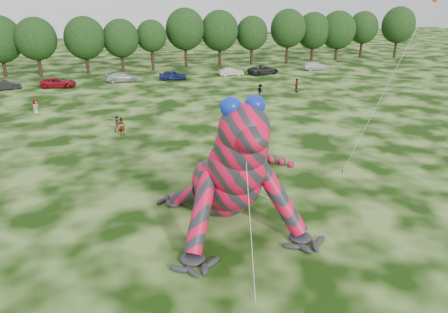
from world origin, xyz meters
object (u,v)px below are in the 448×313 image
inflatable_gecko (218,148)px  tree_8 (121,46)px  tree_7 (85,46)px  tree_15 (338,36)px  tree_17 (398,32)px  tree_14 (313,36)px  flying_kite (428,8)px  spectator_0 (122,127)px  car_6 (263,70)px  tree_10 (185,38)px  tree_11 (220,38)px  tree_5 (1,46)px  tree_13 (288,36)px  tree_16 (363,34)px  spectator_2 (260,90)px  car_7 (315,66)px  tree_9 (152,45)px  spectator_4 (36,107)px  car_2 (58,83)px  spectator_5 (224,132)px  tree_12 (252,40)px  spectator_1 (118,124)px  car_5 (231,72)px  car_1 (5,85)px  car_3 (122,77)px  spectator_3 (297,85)px  car_4 (173,75)px  tree_6 (37,47)px

inflatable_gecko → tree_8: bearing=89.4°
tree_7 → tree_15: tree_15 is taller
tree_17 → tree_14: bearing=173.6°
inflatable_gecko → flying_kite: flying_kite is taller
spectator_0 → car_6: bearing=-99.1°
tree_10 → tree_15: (31.08, -0.81, -0.44)m
flying_kite → tree_11: size_ratio=1.41×
tree_5 → tree_8: 18.97m
tree_13 → spectator_0: bearing=-134.3°
tree_16 → spectator_2: (-34.22, -27.12, -3.84)m
car_6 → spectator_2: (-6.92, -15.22, 0.10)m
tree_17 → car_7: 25.11m
tree_9 → spectator_4: bearing=-124.8°
car_2 → spectator_5: bearing=-143.8°
tree_12 → tree_15: bearing=0.1°
tree_12 → car_6: tree_12 is taller
car_6 → inflatable_gecko: bearing=144.2°
tree_5 → spectator_1: 39.08m
car_5 → spectator_4: 33.31m
tree_13 → car_1: bearing=-168.9°
tree_11 → tree_17: tree_17 is taller
car_3 → car_1: bearing=91.5°
car_6 → spectator_3: 14.31m
car_7 → tree_11: bearing=58.1°
tree_15 → spectator_5: size_ratio=5.83×
spectator_1 → inflatable_gecko: bearing=-76.9°
car_4 → spectator_5: spectator_5 is taller
tree_14 → spectator_5: (-32.50, -42.27, -3.87)m
spectator_3 → spectator_0: 27.99m
car_7 → spectator_5: 42.32m
car_7 → car_1: bearing=92.5°
car_5 → tree_5: bearing=76.3°
tree_6 → tree_17: (69.51, -0.02, 0.40)m
car_1 → spectator_5: 38.49m
spectator_1 → car_6: bearing=42.6°
spectator_5 → inflatable_gecko: bearing=-86.5°
car_7 → car_2: bearing=93.3°
car_1 → spectator_4: bearing=-173.2°
flying_kite → car_1: flying_kite is taller
tree_5 → tree_7: bearing=-7.1°
tree_7 → tree_12: bearing=1.8°
car_1 → car_6: (39.94, -0.03, 0.05)m
car_3 → spectator_1: bearing=171.9°
tree_10 → car_4: size_ratio=2.40×
car_7 → spectator_5: spectator_5 is taller
spectator_4 → car_3: bearing=7.5°
tree_12 → car_5: (-7.49, -9.83, -3.82)m
car_1 → spectator_1: 28.39m
tree_6 → spectator_2: tree_6 is taller
tree_13 → spectator_0: size_ratio=5.49×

